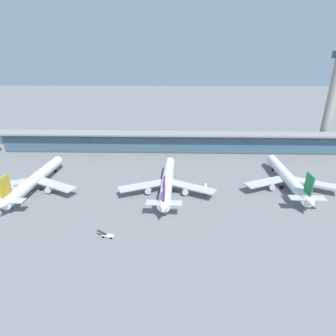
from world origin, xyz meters
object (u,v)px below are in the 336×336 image
Objects in this scene: service_truck_under_wing_white at (107,235)px; service_truck_near_nose_blue at (205,188)px; airliner_centre_stand at (167,181)px; control_tower at (333,92)px; airliner_right_stand at (288,178)px; safety_cone_alpha at (5,208)px; airliner_left_stand at (35,180)px.

service_truck_near_nose_blue is at bearing 44.01° from service_truck_under_wing_white.
control_tower reaches higher than airliner_centre_stand.
safety_cone_alpha is (-142.60, -27.14, -5.25)m from airliner_right_stand.
control_tower is 226.21m from safety_cone_alpha.
airliner_centre_stand is (71.72, -0.43, 0.00)m from airliner_left_stand.
service_truck_under_wing_white is at bearing -40.35° from airliner_left_stand.
airliner_centre_stand is 9.57× the size of service_truck_under_wing_white.
airliner_centre_stand is 20.84m from service_truck_near_nose_blue.
airliner_right_stand is 46.05m from service_truck_near_nose_blue.
airliner_left_stand is at bearing -177.55° from airliner_right_stand.
service_truck_near_nose_blue is 134.91m from control_tower.
airliner_right_stand is 100.74m from service_truck_under_wing_white.
airliner_left_stand is 71.72m from airliner_centre_stand.
airliner_left_stand is at bearing 77.03° from safety_cone_alpha.
airliner_left_stand is 9.57× the size of service_truck_under_wing_white.
safety_cone_alpha is at bearing -152.98° from control_tower.
service_truck_near_nose_blue reaches higher than safety_cone_alpha.
service_truck_near_nose_blue is 0.11× the size of control_tower.
safety_cone_alpha is at bearing -164.80° from airliner_centre_stand.
airliner_right_stand is at bearing 28.20° from service_truck_under_wing_white.
airliner_centre_stand is 79.56m from safety_cone_alpha.
airliner_centre_stand reaches higher than service_truck_near_nose_blue.
airliner_centre_stand is 150.08m from control_tower.
airliner_centre_stand reaches higher than service_truck_under_wing_white.
control_tower reaches higher than service_truck_under_wing_white.
airliner_right_stand is 145.26m from safety_cone_alpha.
safety_cone_alpha is (-97.09, -21.30, -1.39)m from service_truck_near_nose_blue.
service_truck_near_nose_blue is 12.55× the size of safety_cone_alpha.
safety_cone_alpha is at bearing 159.27° from service_truck_under_wing_white.
airliner_centre_stand is 47.30m from service_truck_under_wing_white.
airliner_right_stand is at bearing 7.31° from service_truck_near_nose_blue.
airliner_right_stand is (137.71, 5.90, 0.00)m from airliner_left_stand.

